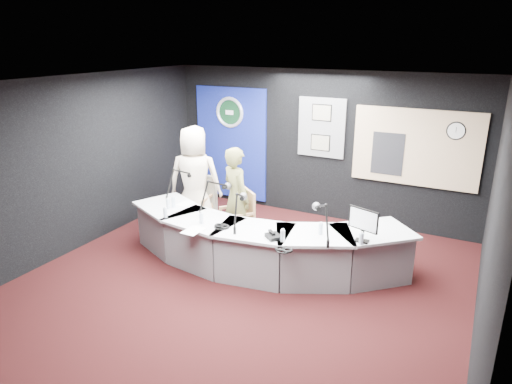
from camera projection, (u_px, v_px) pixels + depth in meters
The scene contains 33 objects.
ground at pixel (243, 282), 6.54m from camera, with size 6.00×6.00×0.00m, color black.
ceiling at pixel (241, 83), 5.64m from camera, with size 6.00×6.00×0.02m, color silver.
wall_back at pixel (319, 146), 8.62m from camera, with size 6.00×0.02×2.80m, color black.
wall_front at pixel (56, 297), 3.57m from camera, with size 6.00×0.02×2.80m, color black.
wall_left at pixel (80, 163), 7.40m from camera, with size 0.02×6.00×2.80m, color black.
wall_right at pixel (491, 231), 4.79m from camera, with size 0.02×6.00×2.80m, color black.
broadcast_desk at pixel (257, 243), 6.91m from camera, with size 4.50×1.90×0.75m, color silver, non-canonical shape.
backdrop_panel at pixel (231, 144), 9.47m from camera, with size 1.60×0.05×2.30m, color navy.
agency_seal at pixel (230, 112), 9.23m from camera, with size 0.63×0.63×0.07m, color silver.
seal_center at pixel (230, 112), 9.23m from camera, with size 0.48×0.48×0.01m, color #0E341B.
pinboard at pixel (321, 128), 8.46m from camera, with size 0.90×0.04×1.10m, color slate.
framed_photo_upper at pixel (322, 113), 8.34m from camera, with size 0.34×0.02×0.27m, color #7F755C.
framed_photo_lower at pixel (320, 143), 8.52m from camera, with size 0.34×0.02×0.27m, color #7F755C.
booth_window_frame at pixel (415, 148), 7.79m from camera, with size 2.12×0.06×1.32m, color tan.
booth_glow at pixel (415, 148), 7.78m from camera, with size 2.00×0.02×1.20m, color #D6B687.
equipment_rack at pixel (388, 154), 8.00m from camera, with size 0.55×0.02×0.75m, color black.
wall_clock at pixel (456, 131), 7.39m from camera, with size 0.28×0.28×0.01m, color white.
armchair_left at pixel (196, 203), 8.20m from camera, with size 0.57×0.57×1.02m, color #AE7D4F, non-canonical shape.
armchair_right at pixel (237, 217), 7.54m from camera, with size 0.58×0.58×1.03m, color #AE7D4F, non-canonical shape.
draped_jacket at pixel (204, 193), 8.37m from camera, with size 0.50×0.10×0.70m, color #6B675A.
person_man at pixel (195, 179), 8.06m from camera, with size 0.93×0.61×1.91m, color beige.
person_woman at pixel (236, 198), 7.43m from camera, with size 0.62×0.41×1.70m, color brown.
computer_monitor at pixel (364, 219), 5.98m from camera, with size 0.45×0.03×0.30m, color black.
desk_phone at pixel (273, 237), 6.17m from camera, with size 0.21×0.17×0.05m, color black.
headphones_near at pixel (284, 249), 5.82m from camera, with size 0.23×0.23×0.04m, color black.
headphones_far at pixel (222, 226), 6.53m from camera, with size 0.24×0.24×0.04m, color black.
paper_stack at pixel (186, 203), 7.48m from camera, with size 0.20×0.28×0.00m, color white.
notepad at pixel (193, 230), 6.43m from camera, with size 0.23×0.33×0.00m, color white.
boom_mic_a at pixel (180, 181), 7.68m from camera, with size 0.24×0.73×0.60m, color black, non-canonical shape.
boom_mic_b at pixel (214, 193), 7.06m from camera, with size 0.26×0.72×0.60m, color black, non-canonical shape.
boom_mic_c at pixel (239, 206), 6.51m from camera, with size 0.31×0.71×0.60m, color black, non-canonical shape.
boom_mic_d at pixel (322, 217), 6.11m from camera, with size 0.48×0.63×0.60m, color black, non-canonical shape.
water_bottles at pixel (251, 222), 6.49m from camera, with size 3.14×0.55×0.18m, color silver, non-canonical shape.
Camera 1 is at (2.82, -5.05, 3.32)m, focal length 32.00 mm.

